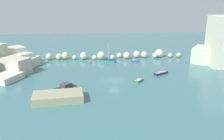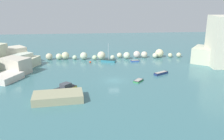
% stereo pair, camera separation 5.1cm
% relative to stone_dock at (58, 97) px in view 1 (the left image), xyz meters
% --- Properties ---
extents(cove_water, '(160.00, 160.00, 0.00)m').
position_rel_stone_dock_xyz_m(cove_water, '(11.68, 10.36, -0.74)').
color(cove_water, '#40747A').
rests_on(cove_water, ground).
extents(rock_breakwater, '(43.52, 3.85, 2.68)m').
position_rel_stone_dock_xyz_m(rock_breakwater, '(13.46, 31.77, 0.35)').
color(rock_breakwater, beige).
rests_on(rock_breakwater, ground).
extents(stone_dock, '(9.68, 5.75, 1.49)m').
position_rel_stone_dock_xyz_m(stone_dock, '(0.00, 0.00, 0.00)').
color(stone_dock, tan).
rests_on(stone_dock, ground).
extents(channel_buoy, '(0.59, 0.59, 0.59)m').
position_rel_stone_dock_xyz_m(channel_buoy, '(6.22, 26.81, -0.45)').
color(channel_buoy, '#E04C28').
rests_on(channel_buoy, cove_water).
extents(moored_boat_0, '(2.73, 2.95, 0.45)m').
position_rel_stone_dock_xyz_m(moored_boat_0, '(17.20, 9.20, -0.50)').
color(moored_boat_0, '#368A4C').
rests_on(moored_boat_0, cove_water).
extents(moored_boat_1, '(2.58, 1.28, 0.50)m').
position_rel_stone_dock_xyz_m(moored_boat_1, '(19.79, 27.20, -0.48)').
color(moored_boat_1, '#385BAF').
rests_on(moored_boat_1, cove_water).
extents(moored_boat_2, '(2.55, 2.57, 0.44)m').
position_rel_stone_dock_xyz_m(moored_boat_2, '(-9.93, 28.19, -0.51)').
color(moored_boat_2, white).
rests_on(moored_boat_2, cove_water).
extents(moored_boat_3, '(5.11, 5.20, 1.78)m').
position_rel_stone_dock_xyz_m(moored_boat_3, '(0.81, 4.36, -0.08)').
color(moored_boat_3, gold).
rests_on(moored_boat_3, cove_water).
extents(moored_boat_4, '(4.53, 2.97, 5.75)m').
position_rel_stone_dock_xyz_m(moored_boat_4, '(11.70, 27.55, -0.35)').
color(moored_boat_4, teal).
rests_on(moored_boat_4, cove_water).
extents(moored_boat_5, '(4.07, 3.05, 0.63)m').
position_rel_stone_dock_xyz_m(moored_boat_5, '(23.98, 14.02, -0.42)').
color(moored_boat_5, navy).
rests_on(moored_boat_5, cove_water).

